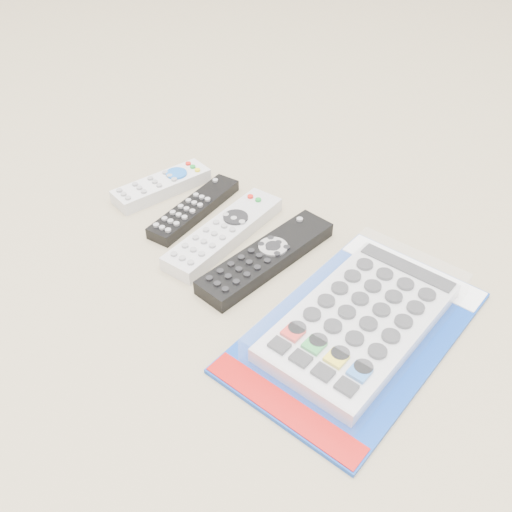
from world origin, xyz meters
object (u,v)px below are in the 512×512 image
Objects in this scene: remote_large_black at (266,257)px; jumbo_remote_packaged at (360,319)px; remote_small_grey at (161,185)px; remote_silver_dvd at (224,232)px; remote_slim_black at (194,208)px.

jumbo_remote_packaged reaches higher than remote_large_black.
jumbo_remote_packaged is (0.16, -0.02, 0.01)m from remote_large_black.
remote_silver_dvd is at bearing 1.29° from remote_small_grey.
remote_small_grey is 0.77× the size of remote_silver_dvd.
jumbo_remote_packaged is at bearing -14.78° from remote_slim_black.
remote_large_black is at bearing 171.34° from jumbo_remote_packaged.
remote_small_grey is 0.16m from remote_silver_dvd.
remote_small_grey is at bearing 176.68° from remote_large_black.
remote_silver_dvd and remote_large_black have the same top height.
jumbo_remote_packaged is at bearing -10.22° from remote_silver_dvd.
remote_silver_dvd is (0.08, -0.02, 0.00)m from remote_slim_black.
remote_large_black reaches higher than remote_slim_black.
remote_slim_black is 0.56× the size of jumbo_remote_packaged.
remote_small_grey is at bearing 166.27° from remote_slim_black.
jumbo_remote_packaged is (0.31, -0.05, 0.01)m from remote_slim_black.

